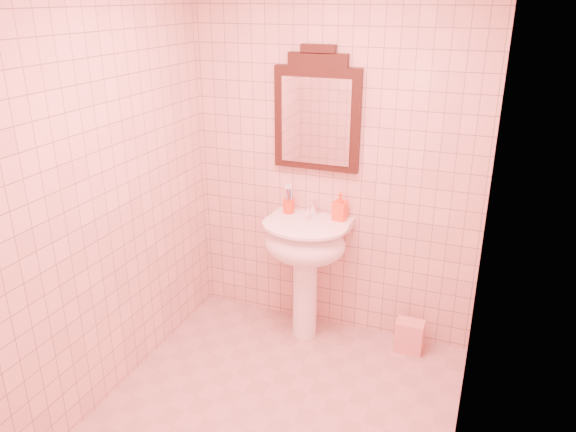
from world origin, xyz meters
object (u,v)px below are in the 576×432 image
at_px(towel, 409,336).
at_px(soap_dispenser, 340,207).
at_px(toothbrush_cup, 289,206).
at_px(pedestal_sink, 305,251).
at_px(mirror, 317,114).

bearing_deg(towel, soap_dispenser, 172.25).
height_order(toothbrush_cup, soap_dispenser, soap_dispenser).
bearing_deg(pedestal_sink, towel, 5.72).
relative_size(mirror, soap_dispenser, 4.23).
distance_m(pedestal_sink, mirror, 0.92).
relative_size(soap_dispenser, towel, 0.85).
distance_m(pedestal_sink, toothbrush_cup, 0.34).
height_order(mirror, towel, mirror).
xyz_separation_m(toothbrush_cup, towel, (0.91, -0.07, -0.80)).
relative_size(mirror, toothbrush_cup, 4.47).
distance_m(mirror, soap_dispenser, 0.63).
xyz_separation_m(mirror, towel, (0.74, -0.13, -1.45)).
bearing_deg(towel, mirror, 170.16).
bearing_deg(toothbrush_cup, mirror, 17.87).
xyz_separation_m(pedestal_sink, towel, (0.74, 0.07, -0.55)).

